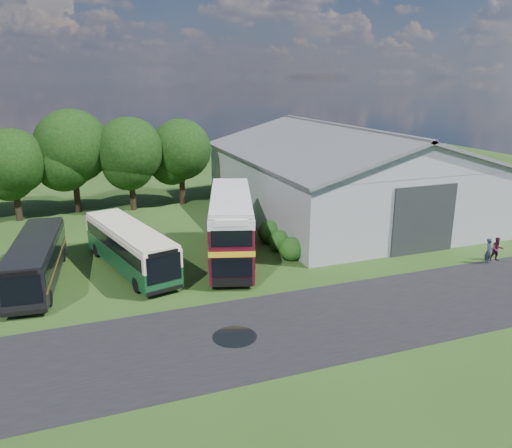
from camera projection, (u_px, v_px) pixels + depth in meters
name	position (u px, v px, depth m)	size (l,w,h in m)	color
ground	(244.00, 307.00, 27.70)	(120.00, 120.00, 0.00)	#1F3C13
asphalt_road	(317.00, 322.00, 26.00)	(60.00, 8.00, 0.02)	black
puddle	(235.00, 337.00, 24.50)	(2.20, 2.20, 0.01)	black
storage_shed	(340.00, 169.00, 45.91)	(18.80, 24.80, 8.15)	gray
tree_left_b	(12.00, 162.00, 42.98)	(5.78, 5.78, 8.16)	black
tree_mid	(72.00, 147.00, 45.56)	(6.80, 6.80, 9.60)	black
tree_right_a	(129.00, 151.00, 46.48)	(6.26, 6.26, 8.83)	black
tree_right_b	(181.00, 150.00, 48.94)	(5.98, 5.98, 8.45)	black
shrub_front	(291.00, 259.00, 34.96)	(1.70, 1.70, 1.70)	#194714
shrub_mid	(280.00, 250.00, 36.76)	(1.60, 1.60, 1.60)	#194714
shrub_back	(270.00, 242.00, 38.56)	(1.80, 1.80, 1.80)	#194714
bus_green_single	(130.00, 247.00, 32.68)	(5.01, 10.91, 2.93)	black
bus_maroon_double	(231.00, 227.00, 34.26)	(5.91, 11.29, 4.71)	black
bus_dark_single	(36.00, 260.00, 30.51)	(3.40, 10.48, 2.84)	black
visitor_a	(489.00, 251.00, 33.87)	(0.66, 0.43, 1.80)	#1C273D
visitor_b	(497.00, 249.00, 34.43)	(0.82, 0.64, 1.68)	#3C1321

